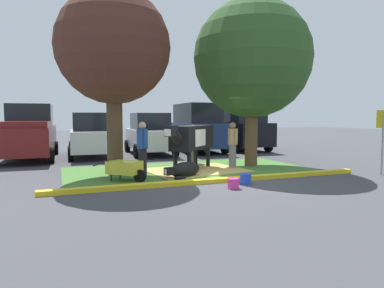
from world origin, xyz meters
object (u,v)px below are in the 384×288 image
wheelbarrow (125,168)px  suv_dark_grey (197,128)px  person_handler (142,147)px  suv_black (239,127)px  hatchback_white (91,135)px  person_visitor_near (193,143)px  cow_holstein (191,138)px  parking_sign (383,129)px  sedan_blue (150,134)px  shade_tree_right (252,59)px  bucket_blue (246,179)px  person_visitor_far (233,144)px  pickup_truck_maroon (29,133)px  calf_lying (184,170)px  shade_tree_left (113,48)px  bucket_pink (233,183)px

wheelbarrow → suv_dark_grey: (5.06, 7.05, 0.88)m
person_handler → suv_black: suv_black is taller
hatchback_white → suv_black: bearing=3.0°
person_visitor_near → cow_holstein: bearing=-113.2°
parking_sign → sedan_blue: parking_sign is taller
shade_tree_right → bucket_blue: 5.21m
bucket_blue → person_visitor_far: bearing=68.9°
parking_sign → bucket_blue: size_ratio=6.28×
pickup_truck_maroon → bucket_blue: bearing=-55.1°
cow_holstein → person_handler: (-1.82, -0.52, -0.21)m
calf_lying → parking_sign: 6.36m
shade_tree_left → suv_black: (7.73, 5.79, -2.72)m
shade_tree_right → person_visitor_near: bearing=141.0°
sedan_blue → wheelbarrow: bearing=-110.0°
hatchback_white → sedan_blue: 2.78m
shade_tree_left → bucket_pink: 5.68m
person_handler → person_visitor_far: size_ratio=1.03×
bucket_blue → suv_dark_grey: suv_dark_grey is taller
person_handler → person_visitor_far: 3.44m
hatchback_white → person_visitor_near: bearing=-48.4°
shade_tree_left → wheelbarrow: 3.85m
person_visitor_near → parking_sign: parking_sign is taller
shade_tree_left → cow_holstein: 3.83m
cow_holstein → pickup_truck_maroon: 7.87m
sedan_blue → suv_black: bearing=4.4°
calf_lying → person_handler: (-1.12, 0.69, 0.67)m
cow_holstein → person_visitor_near: size_ratio=1.63×
bucket_pink → suv_black: bearing=60.2°
sedan_blue → shade_tree_right: bearing=-65.3°
sedan_blue → suv_dark_grey: 2.64m
wheelbarrow → hatchback_white: (-0.32, 6.73, 0.60)m
bucket_blue → suv_dark_grey: bearing=76.5°
hatchback_white → person_handler: bearing=-81.0°
calf_lying → pickup_truck_maroon: 8.42m
person_handler → person_visitor_near: (2.53, 2.18, -0.09)m
person_visitor_near → calf_lying: bearing=-116.2°
calf_lying → hatchback_white: size_ratio=0.30×
sedan_blue → suv_dark_grey: bearing=6.5°
person_handler → wheelbarrow: size_ratio=1.24×
wheelbarrow → bucket_pink: bearing=-39.6°
cow_holstein → person_visitor_far: size_ratio=1.52×
person_visitor_far → suv_dark_grey: (1.01, 5.90, 0.39)m
wheelbarrow → calf_lying: bearing=-2.3°
shade_tree_left → cow_holstein: shade_tree_left is taller
shade_tree_right → person_visitor_far: 3.20m
hatchback_white → calf_lying: bearing=-73.0°
cow_holstein → person_visitor_near: cow_holstein is taller
cow_holstein → person_handler: bearing=-163.9°
shade_tree_left → person_handler: bearing=-46.3°
shade_tree_left → pickup_truck_maroon: (-2.88, 5.49, -2.88)m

